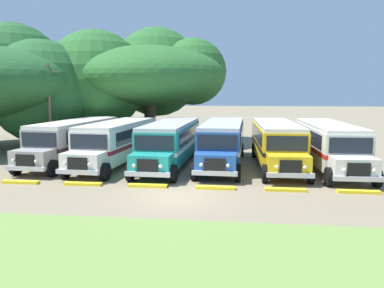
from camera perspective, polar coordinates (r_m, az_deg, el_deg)
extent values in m
plane|color=#84755B|center=(18.06, -2.39, -7.83)|extent=(220.00, 220.00, 0.00)
cube|color=olive|center=(10.91, -9.17, -18.80)|extent=(80.00, 9.29, 0.01)
cube|color=#9E9993|center=(28.30, -16.61, 0.77)|extent=(3.20, 9.37, 2.10)
cube|color=#282828|center=(28.32, -16.59, 0.43)|extent=(3.23, 9.39, 0.24)
cube|color=black|center=(27.94, -14.05, 1.81)|extent=(0.66, 7.98, 0.80)
cube|color=black|center=(29.11, -18.59, 1.86)|extent=(0.66, 7.98, 0.80)
cube|color=beige|center=(28.18, -16.70, 3.11)|extent=(3.12, 9.26, 0.22)
cube|color=#9E9993|center=(23.85, -22.45, -2.05)|extent=(2.30, 1.57, 1.05)
cube|color=black|center=(23.25, -23.46, -2.29)|extent=(1.10, 0.18, 0.70)
cube|color=#B7B7BC|center=(23.29, -23.45, -3.34)|extent=(2.41, 0.38, 0.24)
cube|color=black|center=(24.27, -21.71, 0.60)|extent=(2.20, 0.23, 0.84)
cube|color=#282828|center=(32.44, -12.83, 1.58)|extent=(0.90, 0.13, 1.30)
sphere|color=#EAE5C6|center=(22.82, -22.08, -2.39)|extent=(0.20, 0.20, 0.20)
sphere|color=#EAE5C6|center=(23.61, -24.93, -2.22)|extent=(0.20, 0.20, 0.20)
cylinder|color=black|center=(23.39, -19.79, -3.41)|extent=(0.36, 1.02, 1.00)
cylinder|color=black|center=(24.70, -24.59, -3.08)|extent=(0.36, 1.02, 1.00)
cylinder|color=black|center=(30.61, -11.94, -0.54)|extent=(0.36, 1.02, 1.00)
cylinder|color=black|center=(31.62, -15.95, -0.41)|extent=(0.36, 1.02, 1.00)
cube|color=silver|center=(26.64, -10.68, 0.54)|extent=(3.16, 9.36, 2.10)
cube|color=maroon|center=(26.66, -10.67, 0.18)|extent=(3.19, 9.38, 0.24)
cube|color=black|center=(26.43, -7.90, 1.63)|extent=(0.62, 7.98, 0.80)
cube|color=black|center=(27.34, -12.95, 1.71)|extent=(0.62, 7.98, 0.80)
cube|color=beige|center=(26.52, -10.74, 3.02)|extent=(3.07, 9.25, 0.22)
cube|color=silver|center=(21.93, -15.69, -2.57)|extent=(2.30, 1.56, 1.05)
cube|color=black|center=(21.28, -16.58, -2.85)|extent=(1.10, 0.18, 0.70)
cube|color=#B7B7BC|center=(21.32, -16.59, -4.00)|extent=(2.41, 0.37, 0.24)
cube|color=black|center=(22.37, -15.03, 0.31)|extent=(2.20, 0.22, 0.84)
cube|color=maroon|center=(30.97, -7.56, 1.42)|extent=(0.90, 0.12, 1.30)
sphere|color=#EAE5C6|center=(20.92, -14.94, -2.96)|extent=(0.20, 0.20, 0.20)
sphere|color=#EAE5C6|center=(21.56, -18.30, -2.78)|extent=(0.20, 0.20, 0.20)
cylinder|color=black|center=(21.62, -12.67, -4.03)|extent=(0.35, 1.02, 1.00)
cylinder|color=black|center=(22.67, -18.26, -3.69)|extent=(0.35, 1.02, 1.00)
cylinder|color=black|center=(29.20, -6.28, -0.82)|extent=(0.35, 1.02, 1.00)
cylinder|color=black|center=(29.98, -10.67, -0.68)|extent=(0.35, 1.02, 1.00)
cube|color=teal|center=(25.73, -3.09, 0.41)|extent=(2.83, 9.28, 2.10)
cube|color=white|center=(25.75, -3.09, 0.03)|extent=(2.86, 9.30, 0.24)
cube|color=black|center=(25.73, -0.19, 1.54)|extent=(0.33, 8.00, 0.80)
cube|color=black|center=(26.24, -5.68, 1.62)|extent=(0.33, 8.00, 0.80)
cube|color=#B2B2B7|center=(25.60, -3.11, 2.98)|extent=(2.75, 9.18, 0.22)
cube|color=teal|center=(20.71, -6.07, -2.92)|extent=(2.25, 1.48, 1.05)
cube|color=black|center=(20.01, -6.61, -3.24)|extent=(1.10, 0.14, 0.70)
cube|color=#B7B7BC|center=(20.06, -6.62, -4.46)|extent=(2.41, 0.29, 0.24)
cube|color=black|center=(21.19, -5.65, 0.14)|extent=(2.20, 0.14, 0.84)
cube|color=white|center=(30.24, -1.30, 1.33)|extent=(0.90, 0.09, 1.30)
sphere|color=#EAE5C6|center=(19.79, -4.69, -3.33)|extent=(0.20, 0.20, 0.20)
sphere|color=#EAE5C6|center=(20.15, -8.57, -3.19)|extent=(0.20, 0.20, 0.20)
cylinder|color=black|center=(20.65, -2.75, -4.40)|extent=(0.32, 1.01, 1.00)
cylinder|color=black|center=(21.24, -9.12, -4.15)|extent=(0.32, 1.01, 1.00)
cylinder|color=black|center=(28.60, 0.51, -0.96)|extent=(0.32, 1.01, 1.00)
cylinder|color=black|center=(29.03, -4.19, -0.84)|extent=(0.32, 1.01, 1.00)
cube|color=#23519E|center=(26.01, 4.59, 0.47)|extent=(2.81, 9.28, 2.10)
cube|color=silver|center=(26.04, 4.58, 0.11)|extent=(2.84, 9.30, 0.24)
cube|color=black|center=(26.20, 7.42, 1.59)|extent=(0.31, 8.00, 0.80)
cube|color=black|center=(26.37, 1.89, 1.69)|extent=(0.31, 8.00, 0.80)
cube|color=#B2B2B7|center=(25.89, 4.62, 3.02)|extent=(2.72, 9.18, 0.22)
cube|color=#23519E|center=(20.87, 3.55, -2.80)|extent=(2.25, 1.47, 1.05)
cube|color=black|center=(20.15, 3.37, -3.12)|extent=(1.10, 0.14, 0.70)
cube|color=#B7B7BC|center=(20.19, 3.35, -4.34)|extent=(2.41, 0.28, 0.24)
cube|color=black|center=(21.37, 3.73, 0.23)|extent=(2.20, 0.13, 0.84)
cube|color=silver|center=(30.60, 5.19, 1.38)|extent=(0.90, 0.09, 1.30)
sphere|color=#EAE5C6|center=(20.05, 5.35, -3.20)|extent=(0.20, 0.20, 0.20)
sphere|color=#EAE5C6|center=(20.17, 1.37, -3.10)|extent=(0.20, 0.20, 0.20)
cylinder|color=black|center=(21.01, 6.83, -4.24)|extent=(0.31, 1.01, 1.00)
cylinder|color=black|center=(21.21, 0.32, -4.07)|extent=(0.31, 1.01, 1.00)
cylinder|color=black|center=(29.08, 7.34, -0.87)|extent=(0.31, 1.01, 1.00)
cylinder|color=black|center=(29.22, 2.63, -0.77)|extent=(0.31, 1.01, 1.00)
cube|color=yellow|center=(26.07, 12.29, 0.33)|extent=(2.75, 9.27, 2.10)
cube|color=black|center=(26.09, 12.28, -0.03)|extent=(2.78, 9.29, 0.24)
cube|color=black|center=(26.50, 14.97, 1.46)|extent=(0.26, 8.00, 0.80)
cube|color=black|center=(26.18, 9.48, 1.54)|extent=(0.26, 8.00, 0.80)
cube|color=beige|center=(25.95, 12.37, 2.87)|extent=(2.67, 9.16, 0.22)
cube|color=yellow|center=(20.97, 14.05, -2.98)|extent=(2.24, 1.46, 1.05)
cube|color=black|center=(20.25, 14.37, -3.30)|extent=(1.10, 0.13, 0.70)
cube|color=#B7B7BC|center=(20.29, 14.35, -4.51)|extent=(2.40, 0.27, 0.24)
cube|color=black|center=(21.46, 13.86, 0.05)|extent=(2.20, 0.12, 0.84)
cube|color=black|center=(30.64, 11.21, 1.27)|extent=(0.90, 0.08, 1.30)
sphere|color=#EAE5C6|center=(20.32, 16.35, -3.33)|extent=(0.20, 0.20, 0.20)
sphere|color=#EAE5C6|center=(20.10, 12.42, -3.32)|extent=(0.20, 0.20, 0.20)
cylinder|color=black|center=(21.39, 17.14, -4.32)|extent=(0.31, 1.01, 1.00)
cylinder|color=black|center=(21.01, 10.72, -4.32)|extent=(0.31, 1.01, 1.00)
cylinder|color=black|center=(29.32, 13.83, -0.97)|extent=(0.31, 1.01, 1.00)
cylinder|color=black|center=(29.05, 9.15, -0.92)|extent=(0.31, 1.01, 1.00)
cube|color=silver|center=(26.17, 19.39, 0.10)|extent=(2.72, 9.26, 2.10)
cube|color=red|center=(26.19, 19.38, -0.27)|extent=(2.75, 9.28, 0.24)
cube|color=black|center=(26.74, 21.93, 1.21)|extent=(0.24, 8.00, 0.80)
cube|color=black|center=(26.12, 16.58, 1.31)|extent=(0.24, 8.00, 0.80)
cube|color=silver|center=(26.05, 19.51, 2.62)|extent=(2.64, 9.16, 0.22)
cube|color=silver|center=(21.22, 22.79, -3.24)|extent=(2.23, 1.45, 1.05)
cube|color=black|center=(20.52, 23.42, -3.56)|extent=(1.10, 0.13, 0.70)
cube|color=#B7B7BC|center=(20.57, 23.38, -4.75)|extent=(2.40, 0.26, 0.24)
cube|color=black|center=(21.69, 22.41, -0.24)|extent=(2.20, 0.11, 0.84)
cube|color=red|center=(30.65, 17.30, 1.06)|extent=(0.90, 0.08, 1.30)
sphere|color=#EAE5C6|center=(20.71, 25.30, -3.57)|extent=(0.20, 0.20, 0.20)
sphere|color=#EAE5C6|center=(20.27, 21.58, -3.60)|extent=(0.20, 0.20, 0.20)
cylinder|color=black|center=(21.80, 25.66, -4.52)|extent=(0.30, 1.01, 1.00)
cylinder|color=black|center=(21.08, 19.52, -4.60)|extent=(0.30, 1.01, 1.00)
cylinder|color=black|center=(29.49, 20.15, -1.17)|extent=(0.30, 1.01, 1.00)
cylinder|color=black|center=(28.97, 15.56, -1.13)|extent=(0.30, 1.01, 1.00)
cube|color=yellow|center=(22.51, -24.00, -5.17)|extent=(2.00, 0.36, 0.15)
cube|color=yellow|center=(20.98, -15.82, -5.69)|extent=(2.00, 0.36, 0.15)
cube|color=yellow|center=(19.93, -6.57, -6.15)|extent=(2.00, 0.36, 0.15)
cube|color=yellow|center=(19.45, 3.43, -6.46)|extent=(2.00, 0.36, 0.15)
cube|color=yellow|center=(19.57, 13.63, -6.58)|extent=(2.00, 0.36, 0.15)
cube|color=yellow|center=(20.29, 23.40, -6.50)|extent=(2.00, 0.36, 0.15)
cylinder|color=brown|center=(36.91, -6.23, 3.47)|extent=(1.06, 1.06, 4.17)
ellipsoid|color=#286028|center=(36.83, -6.33, 9.93)|extent=(14.20, 14.40, 5.52)
sphere|color=#286028|center=(37.83, 0.16, 10.63)|extent=(6.40, 6.40, 6.40)
sphere|color=#286028|center=(36.77, -13.99, 9.08)|extent=(9.12, 9.12, 9.12)
sphere|color=#286028|center=(40.07, -5.27, 10.51)|extent=(8.93, 8.93, 8.93)
sphere|color=#235628|center=(35.68, -21.32, 7.23)|extent=(8.84, 8.84, 8.84)
sphere|color=#235628|center=(39.34, -24.87, 9.36)|extent=(9.20, 9.20, 9.20)
cylinder|color=brown|center=(30.99, -20.27, 4.72)|extent=(0.20, 0.20, 6.90)
cube|color=brown|center=(30.99, -20.53, 9.98)|extent=(1.80, 0.12, 0.12)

